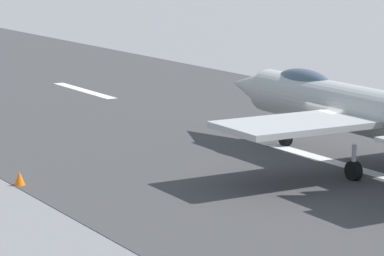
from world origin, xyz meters
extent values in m
plane|color=gray|center=(0.00, 0.00, 0.00)|extent=(400.00, 400.00, 0.00)
cube|color=#403F3F|center=(0.00, 0.00, 0.01)|extent=(240.00, 26.00, 0.02)
cube|color=white|center=(0.51, 0.00, 0.02)|extent=(8.00, 0.70, 0.00)
cube|color=white|center=(24.67, 0.00, 0.02)|extent=(8.00, 0.70, 0.00)
cylinder|color=#AAADAA|center=(-1.01, -0.24, 2.38)|extent=(13.17, 2.34, 1.96)
cone|color=#AAADAA|center=(7.07, -0.47, 2.38)|extent=(3.07, 1.75, 1.67)
ellipsoid|color=#3F5160|center=(2.69, -0.34, 3.12)|extent=(3.63, 1.20, 1.10)
cube|color=#AAADAA|center=(-1.90, 3.65, 2.28)|extent=(3.56, 5.85, 0.24)
cylinder|color=silver|center=(4.04, -0.38, 0.70)|extent=(0.18, 0.18, 1.40)
cylinder|color=black|center=(4.04, -0.38, 0.38)|extent=(0.77, 0.32, 0.76)
cylinder|color=silver|center=(-2.76, 1.42, 0.70)|extent=(0.18, 0.18, 1.40)
cylinder|color=black|center=(-2.76, 1.42, 0.38)|extent=(0.77, 0.32, 0.76)
cube|color=#1E2338|center=(13.72, -8.81, 0.45)|extent=(0.24, 0.36, 0.91)
cube|color=yellow|center=(13.72, -8.81, 1.13)|extent=(0.47, 0.33, 0.62)
sphere|color=tan|center=(13.72, -8.81, 1.60)|extent=(0.22, 0.22, 0.22)
cylinder|color=yellow|center=(14.02, -8.84, 1.09)|extent=(0.10, 0.10, 0.58)
cylinder|color=yellow|center=(13.43, -8.78, 1.09)|extent=(0.10, 0.10, 0.58)
cone|color=orange|center=(3.21, 12.77, 0.28)|extent=(0.44, 0.44, 0.55)
camera|label=1|loc=(-31.03, 25.99, 8.88)|focal=91.61mm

